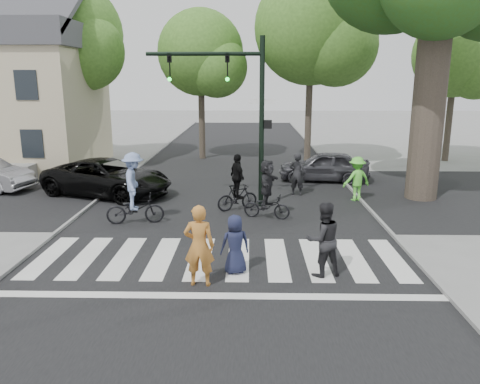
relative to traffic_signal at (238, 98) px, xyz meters
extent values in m
plane|color=gray|center=(-0.35, -6.20, -3.90)|extent=(120.00, 120.00, 0.00)
cube|color=black|center=(-0.35, -1.20, -3.90)|extent=(10.00, 70.00, 0.01)
cube|color=black|center=(-0.35, 1.80, -3.89)|extent=(70.00, 10.00, 0.01)
cube|color=gray|center=(-5.40, -1.20, -3.85)|extent=(0.10, 70.00, 0.10)
cube|color=gray|center=(4.70, -1.20, -3.85)|extent=(0.10, 70.00, 0.10)
cube|color=silver|center=(-4.85, -5.20, -3.89)|extent=(0.55, 3.00, 0.01)
cube|color=silver|center=(-3.85, -5.20, -3.89)|extent=(0.55, 3.00, 0.01)
cube|color=silver|center=(-2.85, -5.20, -3.89)|extent=(0.55, 3.00, 0.01)
cube|color=silver|center=(-1.85, -5.20, -3.89)|extent=(0.55, 3.00, 0.01)
cube|color=silver|center=(-0.85, -5.20, -3.89)|extent=(0.55, 3.00, 0.01)
cube|color=silver|center=(0.15, -5.20, -3.89)|extent=(0.55, 3.00, 0.01)
cube|color=silver|center=(1.15, -5.20, -3.89)|extent=(0.55, 3.00, 0.01)
cube|color=silver|center=(2.15, -5.20, -3.89)|extent=(0.55, 3.00, 0.01)
cube|color=silver|center=(3.15, -5.20, -3.89)|extent=(0.55, 3.00, 0.01)
cube|color=silver|center=(4.15, -5.20, -3.89)|extent=(0.55, 3.00, 0.01)
cube|color=silver|center=(-0.35, -7.40, -3.89)|extent=(10.00, 0.30, 0.01)
cylinder|color=black|center=(0.85, 0.00, -0.90)|extent=(0.18, 0.18, 6.00)
cylinder|color=black|center=(-1.15, 0.00, 1.50)|extent=(4.00, 0.14, 0.14)
imported|color=black|center=(-0.35, 0.00, 1.05)|extent=(0.16, 0.20, 1.00)
sphere|color=#19E533|center=(-0.35, -0.12, 0.65)|extent=(0.14, 0.14, 0.14)
imported|color=black|center=(-2.35, 0.00, 1.05)|extent=(0.16, 0.20, 1.00)
sphere|color=#19E533|center=(-2.35, -0.12, 0.65)|extent=(0.14, 0.14, 0.14)
cube|color=black|center=(1.07, 0.00, -0.90)|extent=(0.28, 0.18, 0.30)
cube|color=#FF660C|center=(1.18, 0.00, -0.90)|extent=(0.02, 0.14, 0.20)
cube|color=white|center=(0.85, 0.00, -0.10)|extent=(0.90, 0.04, 0.18)
cylinder|color=brown|center=(7.15, 1.30, -0.40)|extent=(1.20, 1.20, 7.00)
cylinder|color=brown|center=(7.45, 1.10, 2.60)|extent=(1.29, 1.74, 2.93)
cylinder|color=brown|center=(-9.35, 9.50, -0.68)|extent=(0.36, 0.36, 6.44)
sphere|color=#3F6B23|center=(-9.35, 9.50, 3.00)|extent=(5.80, 5.80, 5.80)
sphere|color=#3F6B23|center=(-8.19, 8.63, 2.08)|extent=(4.06, 4.06, 4.06)
cylinder|color=brown|center=(-2.35, 10.60, -1.10)|extent=(0.36, 0.36, 5.60)
sphere|color=#3F6B23|center=(-2.35, 10.60, 2.10)|extent=(4.80, 4.80, 4.80)
sphere|color=#3F6B23|center=(-1.39, 9.88, 1.30)|extent=(3.36, 3.36, 3.36)
cylinder|color=brown|center=(3.65, 9.30, -0.54)|extent=(0.36, 0.36, 6.72)
sphere|color=#3F6B23|center=(3.65, 9.30, 3.30)|extent=(6.00, 6.00, 6.00)
sphere|color=#3F6B23|center=(4.85, 8.40, 2.34)|extent=(4.20, 4.20, 4.20)
cylinder|color=brown|center=(11.65, 10.10, -1.17)|extent=(0.36, 0.36, 5.46)
sphere|color=#3F6B23|center=(11.65, 10.10, 1.95)|extent=(4.60, 4.60, 4.60)
sphere|color=#3F6B23|center=(12.57, 9.41, 1.17)|extent=(3.22, 3.22, 3.22)
cube|color=#BBB289|center=(-11.85, 7.80, -0.90)|extent=(8.00, 7.00, 6.00)
cube|color=#47474C|center=(-11.85, 7.80, 2.70)|extent=(8.40, 7.40, 1.20)
cube|color=#47474C|center=(-11.85, 9.65, 3.70)|extent=(8.40, 3.69, 2.44)
cube|color=black|center=(-9.45, 4.28, -2.20)|extent=(1.00, 0.06, 1.30)
cube|color=black|center=(-9.45, 4.28, 0.40)|extent=(1.00, 0.06, 1.30)
cube|color=gray|center=(-10.35, 4.00, -3.50)|extent=(2.00, 1.20, 0.80)
imported|color=#BE772F|center=(-0.69, -6.84, -2.96)|extent=(0.70, 0.48, 1.89)
imported|color=#1C213D|center=(0.09, -6.13, -3.18)|extent=(0.81, 0.64, 1.45)
imported|color=black|center=(2.16, -6.23, -3.00)|extent=(1.04, 0.92, 1.80)
imported|color=black|center=(-3.25, -2.23, -3.42)|extent=(1.91, 0.93, 0.96)
imported|color=#7A90C0|center=(-3.25, -2.23, -2.50)|extent=(0.87, 1.29, 1.84)
imported|color=black|center=(0.00, -0.56, -3.44)|extent=(1.57, 1.09, 0.93)
imported|color=black|center=(0.00, -0.56, -2.68)|extent=(0.77, 1.01, 1.60)
imported|color=black|center=(1.01, -1.56, -3.49)|extent=(1.66, 0.94, 0.82)
imported|color=black|center=(1.01, -1.56, -2.70)|extent=(0.84, 1.53, 1.58)
imported|color=black|center=(-5.26, 1.53, -3.17)|extent=(5.76, 4.15, 1.46)
imported|color=#353439|center=(3.83, 4.43, -3.21)|extent=(4.23, 2.13, 1.38)
imported|color=#60DE3F|center=(4.52, 0.89, -3.05)|extent=(1.25, 0.96, 1.70)
imported|color=black|center=(2.33, 1.70, -3.04)|extent=(0.73, 0.59, 1.73)
camera|label=1|loc=(0.42, -16.65, 0.66)|focal=35.00mm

